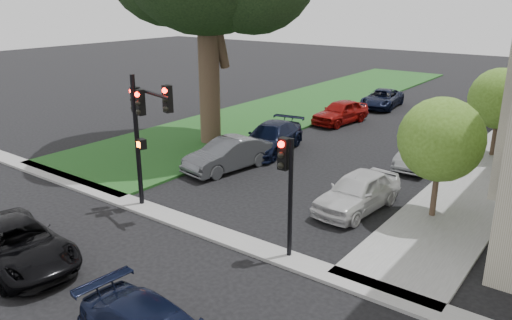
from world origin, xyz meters
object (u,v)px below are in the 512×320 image
Objects in this scene: car_parked_2 at (446,132)px; car_parked_4 at (501,100)px; car_parked_1 at (421,153)px; car_parked_7 at (341,112)px; small_tree_b at (500,99)px; traffic_signal_main at (143,119)px; traffic_signal_secondary at (287,176)px; car_parked_8 at (382,99)px; car_parked_0 at (358,191)px; car_cross_near at (17,244)px; car_parked_5 at (228,155)px; car_parked_6 at (271,138)px; small_tree_a at (441,140)px.

car_parked_4 reaches higher than car_parked_2.
car_parked_1 is 9.49m from car_parked_7.
car_parked_1 is at bearing -123.01° from small_tree_b.
traffic_signal_main is 1.32× the size of traffic_signal_secondary.
car_parked_0 is at bearing -75.96° from car_parked_8.
car_parked_8 is (-0.40, 29.65, -0.01)m from car_cross_near.
car_parked_5 is 0.88× the size of car_parked_6.
car_parked_0 is 0.85× the size of car_parked_6.
car_parked_0 is at bearing -98.35° from car_parked_2.
car_parked_0 is (-2.71, -1.04, -2.39)m from small_tree_a.
car_parked_2 is 10.28m from car_parked_6.
small_tree_a reaches higher than traffic_signal_secondary.
car_parked_5 reaches higher than car_parked_0.
small_tree_b is 16.03m from traffic_signal_secondary.
car_parked_0 is (-2.71, -10.79, -2.40)m from small_tree_b.
car_parked_8 is at bearing 139.80° from small_tree_b.
car_cross_near is (0.09, -5.58, -3.03)m from traffic_signal_main.
small_tree_b reaches higher than car_parked_4.
small_tree_b is 1.16× the size of traffic_signal_secondary.
car_parked_1 is 7.95m from car_parked_6.
car_parked_7 is at bearing 125.67° from car_parked_0.
small_tree_a is 22.79m from car_parked_4.
car_parked_1 is at bearing 94.04° from car_parked_0.
small_tree_b is at bearing -86.73° from car_parked_4.
traffic_signal_main is 14.06m from car_parked_1.
car_parked_0 reaches higher than car_cross_near.
car_parked_0 is 1.07× the size of car_parked_1.
car_parked_1 is (-2.55, 5.83, -2.46)m from small_tree_a.
car_parked_6 is 8.19m from car_parked_7.
car_parked_0 is 23.59m from car_parked_4.
car_parked_6 is at bearing -144.36° from car_parked_2.
car_parked_4 reaches higher than car_parked_6.
small_tree_a is 10.33m from car_parked_5.
traffic_signal_secondary is 0.81× the size of car_parked_8.
traffic_signal_secondary is at bearing -59.60° from car_parked_7.
traffic_signal_main is at bearing -80.17° from car_parked_7.
traffic_signal_main is 6.35m from car_cross_near.
car_parked_7 is (-10.08, 1.84, -2.39)m from small_tree_b.
car_parked_2 is at bearing 65.59° from car_parked_5.
small_tree_b is 10.52m from car_parked_7.
car_parked_5 is at bearing 141.83° from traffic_signal_secondary.
traffic_signal_secondary is at bearing -94.00° from car_parked_1.
car_parked_0 is 8.64m from car_parked_6.
car_parked_0 is at bearing -104.12° from small_tree_b.
traffic_signal_secondary reaches higher than car_cross_near.
car_parked_7 reaches higher than car_parked_2.
car_parked_4 is at bearing 57.70° from car_parked_6.
traffic_signal_main is 8.95m from car_parked_0.
traffic_signal_main is at bearing -120.96° from car_parked_2.
car_parked_6 is (-0.08, 3.79, 0.00)m from car_parked_5.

